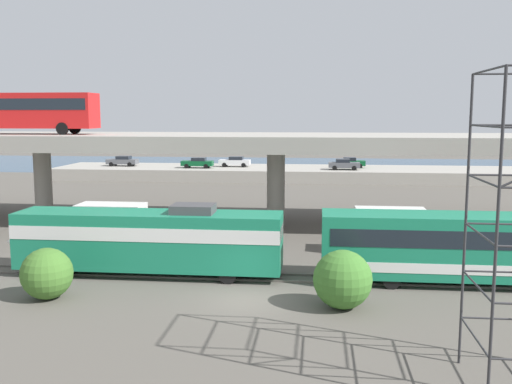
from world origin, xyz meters
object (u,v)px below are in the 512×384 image
parked_car_2 (351,162)px  parked_car_4 (235,161)px  service_truck_east (99,223)px  parked_car_0 (123,161)px  train_locomotive (136,237)px  service_truck_west (404,230)px  parked_car_1 (344,164)px  parked_car_3 (198,163)px  transit_bus_on_overpass (25,109)px

parked_car_2 → parked_car_4: 16.72m
service_truck_east → parked_car_0: bearing=-72.9°
train_locomotive → parked_car_2: size_ratio=4.04×
service_truck_west → service_truck_east: 20.98m
parked_car_1 → parked_car_2: 3.44m
train_locomotive → service_truck_west: 17.49m
service_truck_east → parked_car_4: bearing=-94.0°
train_locomotive → parked_car_2: train_locomotive is taller
parked_car_0 → parked_car_4: size_ratio=0.99×
parked_car_1 → parked_car_4: size_ratio=0.94×
parked_car_3 → parked_car_4: size_ratio=0.99×
service_truck_east → parked_car_0: 46.22m
service_truck_west → transit_bus_on_overpass: bearing=165.4°
train_locomotive → parked_car_4: size_ratio=3.61×
train_locomotive → transit_bus_on_overpass: bearing=-46.2°
service_truck_east → train_locomotive: bearing=125.7°
train_locomotive → parked_car_1: (13.90, 48.59, 0.23)m
service_truck_east → parked_car_3: (-1.90, 42.27, 0.79)m
train_locomotive → parked_car_0: (-18.46, 50.92, 0.23)m
train_locomotive → parked_car_1: bearing=-106.0°
service_truck_west → parked_car_0: size_ratio=1.52×
parked_car_1 → service_truck_east: bearing=-114.2°
service_truck_east → parked_car_2: size_ratio=1.68×
train_locomotive → service_truck_west: size_ratio=2.41×
parked_car_2 → parked_car_3: bearing=-172.6°
train_locomotive → parked_car_4: 51.54m
parked_car_0 → parked_car_1: bearing=175.9°
parked_car_3 → transit_bus_on_overpass: bearing=78.1°
parked_car_0 → parked_car_2: 33.46m
parked_car_2 → transit_bus_on_overpass: bearing=-127.9°
parked_car_4 → parked_car_3: bearing=26.3°
service_truck_west → parked_car_3: size_ratio=1.51×
transit_bus_on_overpass → parked_car_0: bearing=97.0°
parked_car_3 → service_truck_west: bearing=118.4°
service_truck_east → parked_car_0: (-13.60, 44.17, 0.79)m
transit_bus_on_overpass → parked_car_2: (29.02, 37.25, -7.24)m
parked_car_0 → parked_car_4: (16.74, 0.59, -0.00)m
train_locomotive → parked_car_3: bearing=-82.2°
transit_bus_on_overpass → parked_car_1: transit_bus_on_overpass is taller
train_locomotive → parked_car_1: 50.54m
service_truck_east → parked_car_3: size_ratio=1.51×
transit_bus_on_overpass → parked_car_1: (27.93, 33.98, -7.24)m
parked_car_3 → parked_car_4: bearing=-153.7°
transit_bus_on_overpass → parked_car_1: size_ratio=2.81×
service_truck_west → parked_car_2: (-1.13, 45.10, 0.79)m
service_truck_west → parked_car_4: parked_car_4 is taller
service_truck_west → parked_car_2: bearing=91.4°
service_truck_west → parked_car_2: size_ratio=1.68×
transit_bus_on_overpass → service_truck_west: 32.18m
service_truck_west → parked_car_2: parked_car_2 is taller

